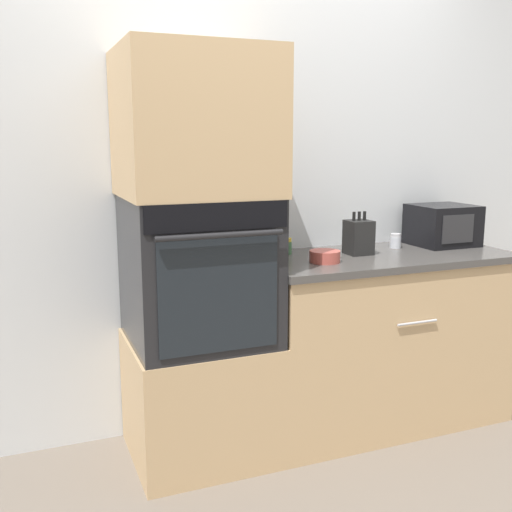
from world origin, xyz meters
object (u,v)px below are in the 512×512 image
Objects in this scene: knife_block at (359,237)px; condiment_jar_mid at (359,238)px; wall_oven at (199,269)px; condiment_jar_near at (288,246)px; condiment_jar_far at (396,241)px; microwave at (442,225)px; bowl at (325,256)px; condiment_jar_back at (355,243)px.

condiment_jar_mid is (0.14, 0.22, -0.05)m from knife_block.
wall_oven is 0.55m from condiment_jar_near.
microwave is at bearing -3.56° from condiment_jar_far.
knife_block is 0.36m from condiment_jar_near.
microwave is 3.90× the size of condiment_jar_mid.
condiment_jar_far is at bearing 6.19° from wall_oven.
knife_block reaches higher than condiment_jar_mid.
bowl is 1.77× the size of condiment_jar_mid.
knife_block is 2.81× the size of condiment_jar_far.
microwave is 2.20× the size of bowl.
microwave is at bearing -5.34° from condiment_jar_back.
knife_block is at bearing 24.83° from bowl.
condiment_jar_mid is (1.00, 0.26, 0.04)m from wall_oven.
condiment_jar_far is at bearing 20.56° from bowl.
condiment_jar_mid is (0.47, 0.09, -0.00)m from condiment_jar_near.
bowl is 0.58m from condiment_jar_far.
condiment_jar_back reaches higher than bowl.
condiment_jar_far is at bearing 176.44° from microwave.
microwave is at bearing -4.17° from condiment_jar_near.
knife_block is 0.29m from bowl.
condiment_jar_near is at bearing 18.19° from wall_oven.
condiment_jar_mid is at bearing 10.21° from condiment_jar_near.
wall_oven is at bearing -177.35° from knife_block.
condiment_jar_far reaches higher than bowl.
wall_oven reaches higher than condiment_jar_mid.
bowl is at bearing -139.62° from condiment_jar_mid.
condiment_jar_near reaches higher than condiment_jar_far.
wall_oven reaches higher than condiment_jar_back.
condiment_jar_near is at bearing 175.55° from condiment_jar_far.
bowl is 1.87× the size of condiment_jar_back.
condiment_jar_mid is at bearing 48.60° from condiment_jar_back.
wall_oven reaches higher than condiment_jar_far.
microwave is at bearing 4.22° from wall_oven.
knife_block is 2.61× the size of condiment_jar_near.
wall_oven is 0.86m from knife_block.
microwave reaches higher than condiment_jar_near.
condiment_jar_back is (0.91, 0.15, 0.04)m from wall_oven.
condiment_jar_mid is at bearing 40.38° from bowl.
condiment_jar_mid is at bearing 137.33° from condiment_jar_far.
condiment_jar_far is (0.28, 0.08, -0.05)m from knife_block.
knife_block is 2.78× the size of condiment_jar_back.
bowl is at bearing -142.54° from condiment_jar_back.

